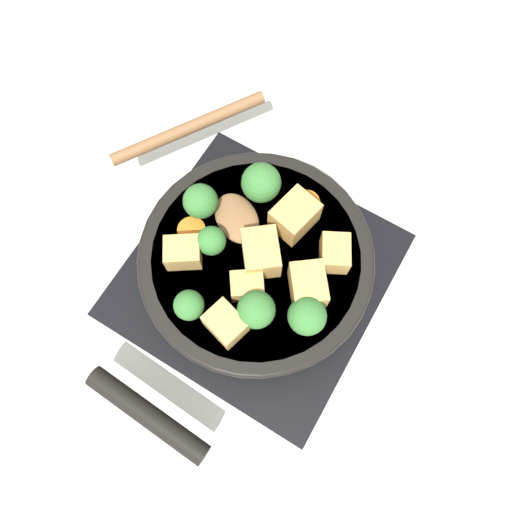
# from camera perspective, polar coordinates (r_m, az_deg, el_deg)

# --- Properties ---
(ground_plane) EXTENTS (2.40, 2.40, 0.00)m
(ground_plane) POSITION_cam_1_polar(r_m,az_deg,el_deg) (0.65, 0.00, -2.15)
(ground_plane) COLOR silver
(front_burner_grate) EXTENTS (0.31, 0.31, 0.03)m
(front_burner_grate) POSITION_cam_1_polar(r_m,az_deg,el_deg) (0.64, 0.00, -1.84)
(front_burner_grate) COLOR black
(front_burner_grate) RESTS_ON ground_plane
(skillet_pan) EXTENTS (0.36, 0.28, 0.05)m
(skillet_pan) POSITION_cam_1_polar(r_m,az_deg,el_deg) (0.60, -0.15, -0.86)
(skillet_pan) COLOR black
(skillet_pan) RESTS_ON front_burner_grate
(wooden_spoon) EXTENTS (0.20, 0.22, 0.02)m
(wooden_spoon) POSITION_cam_1_polar(r_m,az_deg,el_deg) (0.62, -5.25, 9.96)
(wooden_spoon) COLOR brown
(wooden_spoon) RESTS_ON skillet_pan
(tofu_cube_center_large) EXTENTS (0.05, 0.05, 0.03)m
(tofu_cube_center_large) POSITION_cam_1_polar(r_m,az_deg,el_deg) (0.57, 8.99, 0.32)
(tofu_cube_center_large) COLOR tan
(tofu_cube_center_large) RESTS_ON skillet_pan
(tofu_cube_near_handle) EXTENTS (0.05, 0.05, 0.03)m
(tofu_cube_near_handle) POSITION_cam_1_polar(r_m,az_deg,el_deg) (0.57, -8.35, 0.39)
(tofu_cube_near_handle) COLOR tan
(tofu_cube_near_handle) RESTS_ON skillet_pan
(tofu_cube_east_chunk) EXTENTS (0.04, 0.05, 0.03)m
(tofu_cube_east_chunk) POSITION_cam_1_polar(r_m,az_deg,el_deg) (0.55, -1.01, -3.42)
(tofu_cube_east_chunk) COLOR tan
(tofu_cube_east_chunk) RESTS_ON skillet_pan
(tofu_cube_west_chunk) EXTENTS (0.04, 0.05, 0.03)m
(tofu_cube_west_chunk) POSITION_cam_1_polar(r_m,az_deg,el_deg) (0.54, -3.51, -7.75)
(tofu_cube_west_chunk) COLOR tan
(tofu_cube_west_chunk) RESTS_ON skillet_pan
(tofu_cube_back_piece) EXTENTS (0.06, 0.05, 0.04)m
(tofu_cube_back_piece) POSITION_cam_1_polar(r_m,az_deg,el_deg) (0.58, 4.43, 4.59)
(tofu_cube_back_piece) COLOR tan
(tofu_cube_back_piece) RESTS_ON skillet_pan
(tofu_cube_front_piece) EXTENTS (0.06, 0.06, 0.04)m
(tofu_cube_front_piece) POSITION_cam_1_polar(r_m,az_deg,el_deg) (0.56, 0.81, 0.76)
(tofu_cube_front_piece) COLOR tan
(tofu_cube_front_piece) RESTS_ON skillet_pan
(tofu_cube_mid_small) EXTENTS (0.06, 0.06, 0.04)m
(tofu_cube_mid_small) POSITION_cam_1_polar(r_m,az_deg,el_deg) (0.55, 5.95, -3.36)
(tofu_cube_mid_small) COLOR tan
(tofu_cube_mid_small) RESTS_ON skillet_pan
(broccoli_floret_near_spoon) EXTENTS (0.03, 0.03, 0.04)m
(broccoli_floret_near_spoon) POSITION_cam_1_polar(r_m,az_deg,el_deg) (0.54, -7.67, -5.61)
(broccoli_floret_near_spoon) COLOR #709956
(broccoli_floret_near_spoon) RESTS_ON skillet_pan
(broccoli_floret_center_top) EXTENTS (0.04, 0.04, 0.05)m
(broccoli_floret_center_top) POSITION_cam_1_polar(r_m,az_deg,el_deg) (0.53, 5.85, -6.85)
(broccoli_floret_center_top) COLOR #709956
(broccoli_floret_center_top) RESTS_ON skillet_pan
(broccoli_floret_east_rim) EXTENTS (0.05, 0.05, 0.05)m
(broccoli_floret_east_rim) POSITION_cam_1_polar(r_m,az_deg,el_deg) (0.58, 0.59, 8.36)
(broccoli_floret_east_rim) COLOR #709956
(broccoli_floret_east_rim) RESTS_ON skillet_pan
(broccoli_floret_west_rim) EXTENTS (0.04, 0.04, 0.05)m
(broccoli_floret_west_rim) POSITION_cam_1_polar(r_m,az_deg,el_deg) (0.58, -6.36, 6.22)
(broccoli_floret_west_rim) COLOR #709956
(broccoli_floret_west_rim) RESTS_ON skillet_pan
(broccoli_floret_north_edge) EXTENTS (0.04, 0.04, 0.05)m
(broccoli_floret_north_edge) POSITION_cam_1_polar(r_m,az_deg,el_deg) (0.53, 0.03, -6.16)
(broccoli_floret_north_edge) COLOR #709956
(broccoli_floret_north_edge) RESTS_ON skillet_pan
(broccoli_floret_south_cluster) EXTENTS (0.03, 0.03, 0.04)m
(broccoli_floret_south_cluster) POSITION_cam_1_polar(r_m,az_deg,el_deg) (0.56, -5.13, 1.72)
(broccoli_floret_south_cluster) COLOR #709956
(broccoli_floret_south_cluster) RESTS_ON skillet_pan
(carrot_slice_orange_thin) EXTENTS (0.03, 0.03, 0.01)m
(carrot_slice_orange_thin) POSITION_cam_1_polar(r_m,az_deg,el_deg) (0.59, -7.38, 2.94)
(carrot_slice_orange_thin) COLOR orange
(carrot_slice_orange_thin) RESTS_ON skillet_pan
(carrot_slice_near_center) EXTENTS (0.03, 0.03, 0.01)m
(carrot_slice_near_center) POSITION_cam_1_polar(r_m,az_deg,el_deg) (0.60, 5.76, 6.06)
(carrot_slice_near_center) COLOR orange
(carrot_slice_near_center) RESTS_ON skillet_pan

